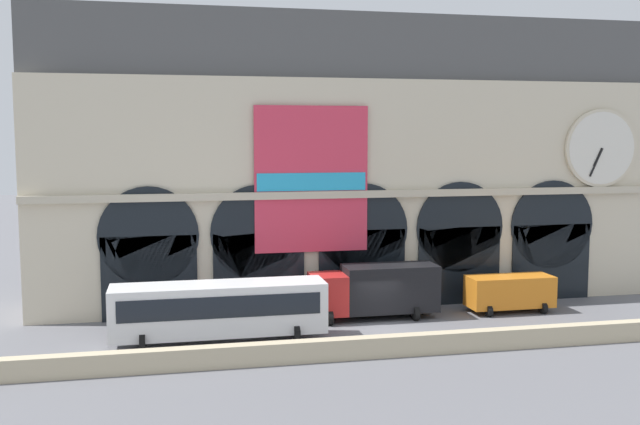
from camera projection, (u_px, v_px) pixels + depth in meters
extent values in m
plane|color=slate|center=(385.00, 330.00, 39.85)|extent=(200.00, 200.00, 0.00)
cube|color=#BCAD8C|center=(414.00, 344.00, 35.26)|extent=(90.00, 0.70, 1.02)
cube|color=beige|center=(350.00, 192.00, 46.84)|extent=(39.52, 5.92, 14.10)
cube|color=#4C4C4C|center=(350.00, 50.00, 46.16)|extent=(39.52, 5.32, 4.05)
cube|color=black|center=(150.00, 278.00, 41.76)|extent=(5.45, 0.20, 4.93)
cylinder|color=black|center=(149.00, 236.00, 41.50)|extent=(5.74, 0.20, 5.74)
cube|color=black|center=(259.00, 274.00, 43.08)|extent=(5.45, 0.20, 4.93)
cylinder|color=black|center=(259.00, 233.00, 42.82)|extent=(5.74, 0.20, 5.74)
cube|color=black|center=(362.00, 269.00, 44.40)|extent=(5.45, 0.20, 4.93)
cylinder|color=black|center=(362.00, 230.00, 44.14)|extent=(5.74, 0.20, 5.74)
cube|color=black|center=(459.00, 266.00, 45.72)|extent=(5.45, 0.20, 4.93)
cylinder|color=black|center=(460.00, 227.00, 45.46)|extent=(5.74, 0.20, 5.74)
cube|color=black|center=(550.00, 262.00, 47.04)|extent=(5.45, 0.20, 4.93)
cylinder|color=black|center=(552.00, 224.00, 46.78)|extent=(5.74, 0.20, 5.74)
cylinder|color=beige|center=(601.00, 148.00, 46.83)|extent=(5.08, 0.25, 5.08)
cylinder|color=silver|center=(602.00, 148.00, 46.71)|extent=(4.70, 0.06, 4.70)
cube|color=black|center=(598.00, 157.00, 46.66)|extent=(0.70, 0.04, 1.24)
cube|color=black|center=(596.00, 162.00, 46.65)|extent=(0.93, 0.04, 1.87)
cube|color=#D8334C|center=(312.00, 179.00, 43.02)|extent=(6.88, 0.12, 8.73)
cube|color=#26A5D8|center=(312.00, 182.00, 42.96)|extent=(6.61, 0.04, 1.07)
cube|color=#C0B49A|center=(363.00, 194.00, 43.80)|extent=(39.52, 0.50, 0.44)
cube|color=white|center=(219.00, 308.00, 37.19)|extent=(11.00, 2.50, 2.60)
cube|color=black|center=(221.00, 308.00, 35.91)|extent=(10.12, 0.04, 1.10)
cylinder|color=black|center=(142.00, 344.00, 35.43)|extent=(0.28, 1.00, 1.00)
cylinder|color=black|center=(144.00, 331.00, 37.62)|extent=(0.28, 1.00, 1.00)
cylinder|color=black|center=(296.00, 335.00, 37.03)|extent=(0.28, 1.00, 1.00)
cylinder|color=black|center=(289.00, 323.00, 39.22)|extent=(0.28, 1.00, 1.00)
cube|color=red|center=(328.00, 294.00, 41.63)|extent=(2.00, 2.30, 2.30)
cube|color=black|center=(390.00, 288.00, 42.38)|extent=(5.50, 2.30, 2.70)
cylinder|color=black|center=(330.00, 318.00, 40.72)|extent=(0.28, 0.84, 0.84)
cylinder|color=black|center=(322.00, 309.00, 42.73)|extent=(0.28, 0.84, 0.84)
cylinder|color=black|center=(416.00, 313.00, 41.78)|extent=(0.28, 0.84, 0.84)
cylinder|color=black|center=(404.00, 305.00, 43.79)|extent=(0.28, 0.84, 0.84)
cube|color=orange|center=(510.00, 291.00, 43.78)|extent=(5.20, 2.00, 1.86)
cylinder|color=black|center=(489.00, 311.00, 42.64)|extent=(0.28, 0.68, 0.68)
cylinder|color=black|center=(476.00, 304.00, 44.39)|extent=(0.28, 0.68, 0.68)
cylinder|color=black|center=(543.00, 308.00, 43.37)|extent=(0.28, 0.68, 0.68)
cylinder|color=black|center=(529.00, 301.00, 45.12)|extent=(0.28, 0.68, 0.68)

